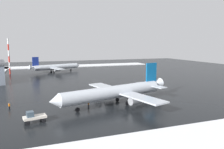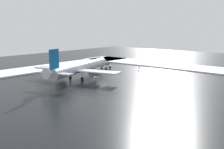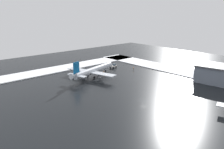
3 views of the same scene
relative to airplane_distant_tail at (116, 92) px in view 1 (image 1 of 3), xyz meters
name	(u,v)px [view 1 (image 1 of 3)]	position (x,y,z in m)	size (l,w,h in m)	color
ground_plane	(95,80)	(-40.16, 5.43, -3.55)	(240.00, 240.00, 0.00)	black
snow_bank_left	(71,66)	(-107.16, 5.43, -3.32)	(14.00, 116.00, 0.46)	white
snow_bank_right	(203,142)	(26.84, 5.43, -3.32)	(14.00, 116.00, 0.46)	white
airplane_distant_tail	(116,92)	(0.00, 0.00, 0.00)	(29.93, 35.63, 10.74)	silver
airplane_parked_portside	(55,67)	(-76.34, -8.68, -0.48)	(25.63, 30.40, 9.28)	silver
pushback_tug	(34,117)	(7.03, -21.22, -2.27)	(3.03, 4.93, 2.50)	silver
ground_crew_mid_apron	(89,104)	(0.34, -7.72, -2.58)	(0.36, 0.36, 1.71)	black
ground_crew_beside_wing	(9,106)	(-4.90, -26.96, -2.58)	(0.36, 0.36, 1.71)	black
antenna_mast	(9,56)	(-76.38, -33.03, 6.20)	(0.70, 0.70, 19.50)	red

